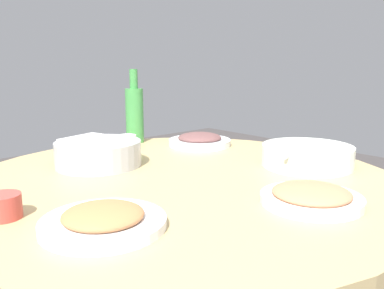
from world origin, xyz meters
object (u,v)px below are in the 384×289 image
at_px(tea_cup_far, 3,206).
at_px(soup_bowl, 307,156).
at_px(green_bottle, 135,113).
at_px(dish_shrimp, 311,196).
at_px(dish_tofu_braise, 103,220).
at_px(tea_cup_near, 127,142).
at_px(rice_bowl, 98,153).
at_px(dish_eggplant, 200,140).
at_px(round_dining_table, 180,206).

bearing_deg(tea_cup_far, soup_bowl, 168.16).
bearing_deg(green_bottle, dish_shrimp, 82.71).
bearing_deg(dish_tofu_braise, tea_cup_near, -126.36).
bearing_deg(rice_bowl, tea_cup_far, 35.56).
bearing_deg(tea_cup_far, tea_cup_near, -144.05).
xyz_separation_m(rice_bowl, green_bottle, (-0.30, -0.24, 0.08)).
height_order(dish_tofu_braise, green_bottle, green_bottle).
height_order(dish_tofu_braise, tea_cup_near, tea_cup_near).
bearing_deg(dish_shrimp, tea_cup_far, -34.36).
xyz_separation_m(dish_eggplant, dish_shrimp, (0.26, 0.66, -0.00)).
bearing_deg(dish_tofu_braise, round_dining_table, -153.40).
bearing_deg(tea_cup_near, dish_tofu_braise, 53.64).
distance_m(round_dining_table, green_bottle, 0.59).
xyz_separation_m(dish_eggplant, dish_tofu_braise, (0.69, 0.46, -0.00)).
bearing_deg(dish_tofu_braise, dish_shrimp, 155.41).
height_order(rice_bowl, dish_tofu_braise, rice_bowl).
xyz_separation_m(soup_bowl, dish_eggplant, (0.03, -0.46, -0.01)).
bearing_deg(tea_cup_far, round_dining_table, 178.22).
distance_m(green_bottle, tea_cup_far, 0.84).
xyz_separation_m(dish_tofu_braise, tea_cup_near, (-0.44, -0.60, 0.01)).
relative_size(dish_tofu_braise, tea_cup_near, 3.62).
xyz_separation_m(dish_shrimp, tea_cup_far, (0.56, -0.38, 0.01)).
relative_size(soup_bowl, dish_tofu_braise, 1.23).
bearing_deg(soup_bowl, tea_cup_far, -11.84).
xyz_separation_m(round_dining_table, dish_tofu_braise, (0.34, 0.17, 0.10)).
bearing_deg(dish_eggplant, soup_bowl, 94.26).
height_order(dish_shrimp, tea_cup_far, tea_cup_far).
xyz_separation_m(soup_bowl, green_bottle, (0.18, -0.69, 0.09)).
bearing_deg(green_bottle, dish_tofu_braise, 52.07).
height_order(round_dining_table, soup_bowl, soup_bowl).
distance_m(dish_eggplant, dish_tofu_braise, 0.83).
distance_m(rice_bowl, tea_cup_far, 0.45).
xyz_separation_m(green_bottle, tea_cup_near, (0.10, 0.09, -0.09)).
bearing_deg(tea_cup_near, rice_bowl, 36.66).
distance_m(dish_eggplant, green_bottle, 0.29).
relative_size(soup_bowl, dish_eggplant, 1.27).
bearing_deg(green_bottle, rice_bowl, 38.99).
xyz_separation_m(soup_bowl, tea_cup_far, (0.85, -0.18, -0.01)).
xyz_separation_m(soup_bowl, tea_cup_near, (0.28, -0.59, -0.00)).
relative_size(dish_eggplant, dish_shrimp, 1.03).
xyz_separation_m(dish_eggplant, tea_cup_near, (0.25, -0.13, 0.01)).
xyz_separation_m(round_dining_table, tea_cup_near, (-0.10, -0.43, 0.11)).
height_order(soup_bowl, dish_shrimp, soup_bowl).
bearing_deg(round_dining_table, dish_eggplant, -139.68).
bearing_deg(dish_eggplant, dish_shrimp, 68.40).
xyz_separation_m(dish_eggplant, green_bottle, (0.15, -0.23, 0.10)).
height_order(dish_eggplant, tea_cup_far, tea_cup_far).
relative_size(soup_bowl, dish_shrimp, 1.31).
bearing_deg(dish_tofu_braise, tea_cup_far, -54.93).
relative_size(round_dining_table, rice_bowl, 4.67).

